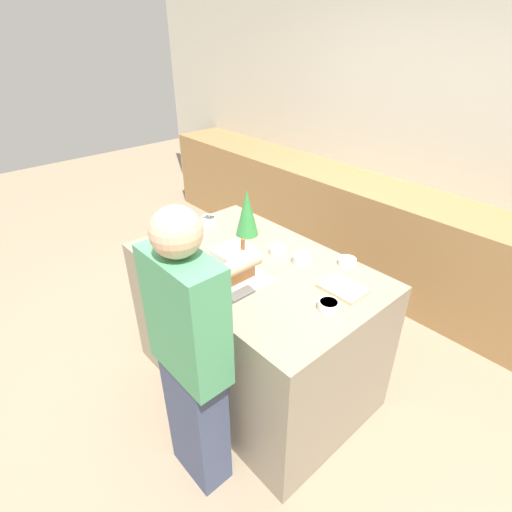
{
  "coord_description": "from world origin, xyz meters",
  "views": [
    {
      "loc": [
        1.48,
        -1.32,
        2.17
      ],
      "look_at": [
        0.01,
        0.0,
        0.99
      ],
      "focal_mm": 28.0,
      "sensor_mm": 36.0,
      "label": 1
    }
  ],
  "objects_px": {
    "baking_tray": "(234,276)",
    "candy_bowl_near_tray_left": "(302,258)",
    "candy_bowl_center_rear": "(209,220)",
    "candy_bowl_beside_tree": "(278,250)",
    "candy_bowl_far_right": "(329,305)",
    "gingerbread_house": "(234,262)",
    "decorative_tree": "(247,213)",
    "cookbook": "(343,288)",
    "person": "(191,359)",
    "candy_bowl_far_left": "(347,261)"
  },
  "relations": [
    {
      "from": "baking_tray",
      "to": "candy_bowl_far_right",
      "type": "xyz_separation_m",
      "value": [
        0.53,
        0.16,
        0.02
      ]
    },
    {
      "from": "candy_bowl_center_rear",
      "to": "candy_bowl_far_right",
      "type": "distance_m",
      "value": 1.18
    },
    {
      "from": "baking_tray",
      "to": "decorative_tree",
      "type": "height_order",
      "value": "decorative_tree"
    },
    {
      "from": "baking_tray",
      "to": "gingerbread_house",
      "type": "distance_m",
      "value": 0.1
    },
    {
      "from": "candy_bowl_beside_tree",
      "to": "candy_bowl_far_right",
      "type": "xyz_separation_m",
      "value": [
        0.55,
        -0.2,
        0.0
      ]
    },
    {
      "from": "gingerbread_house",
      "to": "candy_bowl_center_rear",
      "type": "relative_size",
      "value": 2.24
    },
    {
      "from": "gingerbread_house",
      "to": "person",
      "type": "bearing_deg",
      "value": -61.22
    },
    {
      "from": "candy_bowl_center_rear",
      "to": "candy_bowl_near_tray_left",
      "type": "relative_size",
      "value": 0.89
    },
    {
      "from": "decorative_tree",
      "to": "candy_bowl_far_left",
      "type": "height_order",
      "value": "decorative_tree"
    },
    {
      "from": "candy_bowl_far_right",
      "to": "candy_bowl_center_rear",
      "type": "bearing_deg",
      "value": 173.48
    },
    {
      "from": "baking_tray",
      "to": "cookbook",
      "type": "xyz_separation_m",
      "value": [
        0.48,
        0.35,
        0.01
      ]
    },
    {
      "from": "baking_tray",
      "to": "candy_bowl_near_tray_left",
      "type": "xyz_separation_m",
      "value": [
        0.15,
        0.4,
        0.02
      ]
    },
    {
      "from": "candy_bowl_far_right",
      "to": "person",
      "type": "relative_size",
      "value": 0.07
    },
    {
      "from": "candy_bowl_beside_tree",
      "to": "candy_bowl_near_tray_left",
      "type": "bearing_deg",
      "value": 10.8
    },
    {
      "from": "decorative_tree",
      "to": "candy_bowl_center_rear",
      "type": "relative_size",
      "value": 2.98
    },
    {
      "from": "gingerbread_house",
      "to": "candy_bowl_far_left",
      "type": "xyz_separation_m",
      "value": [
        0.34,
        0.57,
        -0.08
      ]
    },
    {
      "from": "baking_tray",
      "to": "gingerbread_house",
      "type": "height_order",
      "value": "gingerbread_house"
    },
    {
      "from": "candy_bowl_far_right",
      "to": "candy_bowl_near_tray_left",
      "type": "xyz_separation_m",
      "value": [
        -0.38,
        0.23,
        0.0
      ]
    },
    {
      "from": "cookbook",
      "to": "person",
      "type": "bearing_deg",
      "value": -105.0
    },
    {
      "from": "gingerbread_house",
      "to": "candy_bowl_center_rear",
      "type": "height_order",
      "value": "gingerbread_house"
    },
    {
      "from": "decorative_tree",
      "to": "person",
      "type": "relative_size",
      "value": 0.2
    },
    {
      "from": "decorative_tree",
      "to": "gingerbread_house",
      "type": "bearing_deg",
      "value": -48.81
    },
    {
      "from": "baking_tray",
      "to": "candy_bowl_near_tray_left",
      "type": "relative_size",
      "value": 3.03
    },
    {
      "from": "candy_bowl_near_tray_left",
      "to": "cookbook",
      "type": "height_order",
      "value": "candy_bowl_near_tray_left"
    },
    {
      "from": "baking_tray",
      "to": "person",
      "type": "xyz_separation_m",
      "value": [
        0.26,
        -0.47,
        -0.12
      ]
    },
    {
      "from": "person",
      "to": "cookbook",
      "type": "bearing_deg",
      "value": 75.0
    },
    {
      "from": "gingerbread_house",
      "to": "person",
      "type": "distance_m",
      "value": 0.58
    },
    {
      "from": "gingerbread_house",
      "to": "candy_bowl_center_rear",
      "type": "bearing_deg",
      "value": 155.15
    },
    {
      "from": "candy_bowl_beside_tree",
      "to": "candy_bowl_near_tray_left",
      "type": "xyz_separation_m",
      "value": [
        0.17,
        0.03,
        0.0
      ]
    },
    {
      "from": "decorative_tree",
      "to": "candy_bowl_beside_tree",
      "type": "height_order",
      "value": "decorative_tree"
    },
    {
      "from": "person",
      "to": "decorative_tree",
      "type": "bearing_deg",
      "value": 124.87
    },
    {
      "from": "gingerbread_house",
      "to": "decorative_tree",
      "type": "xyz_separation_m",
      "value": [
        -0.34,
        0.39,
        0.06
      ]
    },
    {
      "from": "candy_bowl_far_left",
      "to": "cookbook",
      "type": "bearing_deg",
      "value": -57.7
    },
    {
      "from": "candy_bowl_beside_tree",
      "to": "cookbook",
      "type": "xyz_separation_m",
      "value": [
        0.5,
        -0.01,
        -0.01
      ]
    },
    {
      "from": "candy_bowl_far_right",
      "to": "decorative_tree",
      "type": "bearing_deg",
      "value": 165.45
    },
    {
      "from": "baking_tray",
      "to": "gingerbread_house",
      "type": "relative_size",
      "value": 1.53
    },
    {
      "from": "baking_tray",
      "to": "candy_bowl_beside_tree",
      "type": "bearing_deg",
      "value": 93.32
    },
    {
      "from": "candy_bowl_center_rear",
      "to": "candy_bowl_beside_tree",
      "type": "bearing_deg",
      "value": 5.96
    },
    {
      "from": "candy_bowl_center_rear",
      "to": "candy_bowl_far_right",
      "type": "height_order",
      "value": "candy_bowl_center_rear"
    },
    {
      "from": "baking_tray",
      "to": "cookbook",
      "type": "bearing_deg",
      "value": 36.01
    },
    {
      "from": "candy_bowl_beside_tree",
      "to": "candy_bowl_far_right",
      "type": "height_order",
      "value": "same"
    },
    {
      "from": "person",
      "to": "candy_bowl_beside_tree",
      "type": "bearing_deg",
      "value": 108.58
    },
    {
      "from": "cookbook",
      "to": "gingerbread_house",
      "type": "bearing_deg",
      "value": -143.99
    },
    {
      "from": "candy_bowl_beside_tree",
      "to": "candy_bowl_far_right",
      "type": "relative_size",
      "value": 1.01
    },
    {
      "from": "cookbook",
      "to": "person",
      "type": "xyz_separation_m",
      "value": [
        -0.22,
        -0.82,
        -0.13
      ]
    },
    {
      "from": "candy_bowl_near_tray_left",
      "to": "candy_bowl_far_right",
      "type": "bearing_deg",
      "value": -31.1
    },
    {
      "from": "candy_bowl_center_rear",
      "to": "candy_bowl_near_tray_left",
      "type": "distance_m",
      "value": 0.8
    },
    {
      "from": "candy_bowl_near_tray_left",
      "to": "cookbook",
      "type": "relative_size",
      "value": 0.51
    },
    {
      "from": "gingerbread_house",
      "to": "person",
      "type": "height_order",
      "value": "person"
    },
    {
      "from": "candy_bowl_beside_tree",
      "to": "candy_bowl_near_tray_left",
      "type": "distance_m",
      "value": 0.17
    }
  ]
}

